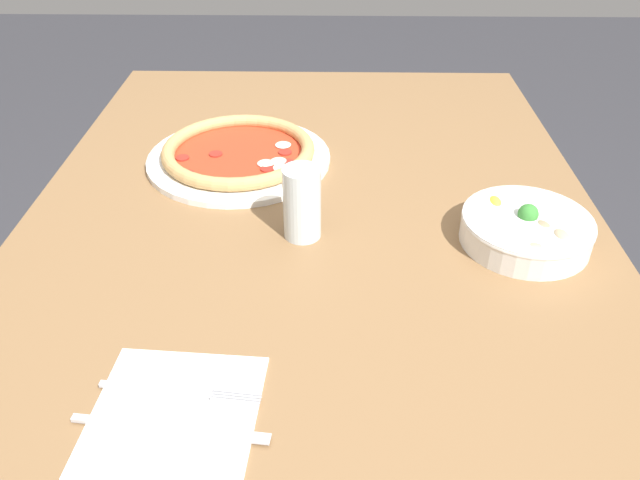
% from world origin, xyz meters
% --- Properties ---
extents(ground_plane, '(8.00, 8.00, 0.00)m').
position_xyz_m(ground_plane, '(0.00, 0.00, 0.00)').
color(ground_plane, '#333338').
extents(dining_table, '(1.33, 0.99, 0.76)m').
position_xyz_m(dining_table, '(0.00, 0.00, 0.67)').
color(dining_table, olive).
rests_on(dining_table, ground_plane).
extents(pizza, '(0.36, 0.36, 0.04)m').
position_xyz_m(pizza, '(-0.16, -0.15, 0.78)').
color(pizza, white).
rests_on(pizza, dining_table).
extents(bowl, '(0.21, 0.21, 0.07)m').
position_xyz_m(bowl, '(0.10, 0.34, 0.79)').
color(bowl, white).
rests_on(bowl, dining_table).
extents(napkin, '(0.20, 0.20, 0.00)m').
position_xyz_m(napkin, '(0.46, -0.15, 0.76)').
color(napkin, white).
rests_on(napkin, dining_table).
extents(fork, '(0.03, 0.20, 0.00)m').
position_xyz_m(fork, '(0.43, -0.15, 0.77)').
color(fork, silver).
rests_on(fork, napkin).
extents(knife, '(0.04, 0.23, 0.01)m').
position_xyz_m(knife, '(0.48, -0.16, 0.77)').
color(knife, silver).
rests_on(knife, napkin).
extents(glass, '(0.06, 0.06, 0.12)m').
position_xyz_m(glass, '(0.09, -0.01, 0.82)').
color(glass, silver).
rests_on(glass, dining_table).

